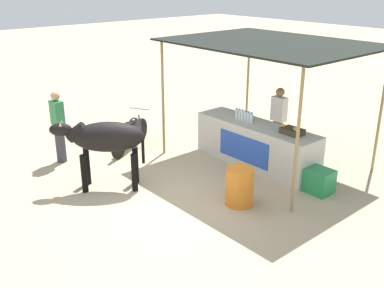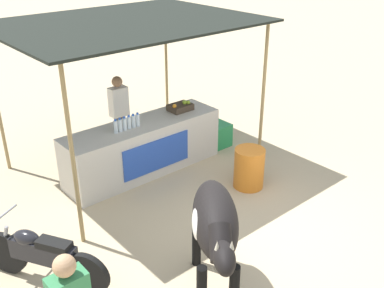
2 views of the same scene
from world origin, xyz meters
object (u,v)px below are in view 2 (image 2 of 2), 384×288
(fruit_crate, at_px, (181,107))
(vendor_behind_counter, at_px, (120,117))
(cooler_box, at_px, (215,136))
(stall_counter, at_px, (144,147))
(water_barrel, at_px, (249,168))
(cow, at_px, (215,225))
(motorcycle_parked, at_px, (43,255))

(fruit_crate, bearing_deg, vendor_behind_counter, 142.74)
(vendor_behind_counter, height_order, cooler_box, vendor_behind_counter)
(fruit_crate, relative_size, cooler_box, 0.73)
(stall_counter, relative_size, cooler_box, 5.00)
(water_barrel, bearing_deg, cooler_box, 67.38)
(cooler_box, height_order, cow, cow)
(vendor_behind_counter, distance_m, water_barrel, 2.66)
(water_barrel, bearing_deg, cow, -146.29)
(vendor_behind_counter, relative_size, cooler_box, 2.75)
(vendor_behind_counter, bearing_deg, cooler_box, -26.44)
(cooler_box, relative_size, water_barrel, 0.84)
(stall_counter, height_order, water_barrel, stall_counter)
(stall_counter, bearing_deg, motorcycle_parked, -149.12)
(cooler_box, bearing_deg, cow, -133.47)
(stall_counter, bearing_deg, fruit_crate, 3.05)
(vendor_behind_counter, height_order, cow, vendor_behind_counter)
(stall_counter, distance_m, vendor_behind_counter, 0.84)
(stall_counter, xyz_separation_m, motorcycle_parked, (-2.65, -1.58, -0.05))
(water_barrel, distance_m, cow, 2.76)
(motorcycle_parked, bearing_deg, stall_counter, 30.88)
(cooler_box, bearing_deg, motorcycle_parked, -161.14)
(fruit_crate, height_order, cooler_box, fruit_crate)
(stall_counter, relative_size, fruit_crate, 6.82)
(water_barrel, bearing_deg, motorcycle_parked, 179.17)
(vendor_behind_counter, bearing_deg, water_barrel, -65.91)
(fruit_crate, relative_size, water_barrel, 0.62)
(cow, xyz_separation_m, motorcycle_parked, (-1.48, 1.54, -0.61))
(water_barrel, relative_size, cow, 0.43)
(cow, bearing_deg, vendor_behind_counter, 73.36)
(stall_counter, height_order, motorcycle_parked, stall_counter)
(fruit_crate, height_order, vendor_behind_counter, vendor_behind_counter)
(vendor_behind_counter, xyz_separation_m, water_barrel, (1.07, -2.39, -0.49))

